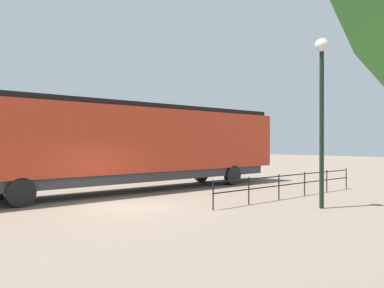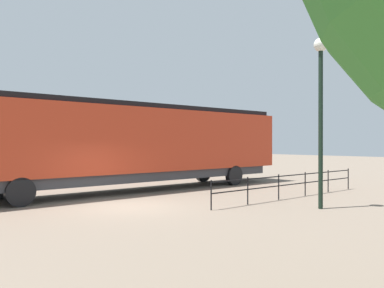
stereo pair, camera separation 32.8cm
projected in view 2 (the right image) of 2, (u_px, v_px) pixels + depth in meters
The scene contains 4 objects.
ground_plane at pixel (128, 207), 14.73m from camera, with size 120.00×120.00×0.00m, color #756656.
locomotive at pixel (144, 143), 19.92m from camera, with size 2.90×18.17×4.28m.
lamp_post at pixel (321, 90), 14.30m from camera, with size 0.50×0.50×6.18m.
platform_fence at pixel (292, 182), 17.20m from camera, with size 0.05×9.81×1.06m.
Camera 2 is at (12.69, -7.83, 2.38)m, focal length 37.11 mm.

